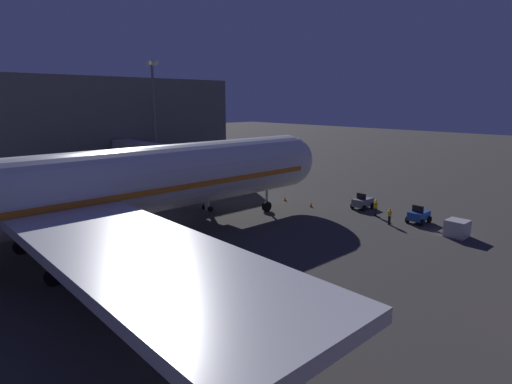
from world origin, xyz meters
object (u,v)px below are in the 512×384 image
(ground_crew_near_nose_gear, at_px, (376,207))
(baggage_tug_lead, at_px, (363,202))
(apron_floodlight_mast, at_px, (154,114))
(ground_crew_under_port_wing, at_px, (390,216))
(pushback_tug, at_px, (419,216))
(airliner_at_gate, at_px, (32,198))
(traffic_cone_nose_port, at_px, (311,205))
(traffic_cone_nose_starboard, at_px, (285,199))
(jet_bridge, at_px, (169,156))
(baggage_container_near_belt, at_px, (457,228))

(ground_crew_near_nose_gear, bearing_deg, baggage_tug_lead, -32.41)
(apron_floodlight_mast, relative_size, ground_crew_under_port_wing, 10.50)
(pushback_tug, distance_m, ground_crew_under_port_wing, 3.43)
(airliner_at_gate, xyz_separation_m, ground_crew_near_nose_gear, (-9.87, -32.52, -4.56))
(traffic_cone_nose_port, distance_m, traffic_cone_nose_starboard, 4.40)
(jet_bridge, relative_size, traffic_cone_nose_starboard, 45.86)
(pushback_tug, relative_size, traffic_cone_nose_starboard, 4.34)
(ground_crew_under_port_wing, bearing_deg, ground_crew_near_nose_gear, -33.59)
(baggage_tug_lead, bearing_deg, jet_bridge, 35.22)
(pushback_tug, bearing_deg, airliner_at_gate, 66.74)
(pushback_tug, relative_size, ground_crew_under_port_wing, 1.34)
(jet_bridge, relative_size, traffic_cone_nose_port, 45.86)
(baggage_tug_lead, bearing_deg, ground_crew_near_nose_gear, 147.59)
(ground_crew_under_port_wing, relative_size, traffic_cone_nose_starboard, 3.24)
(traffic_cone_nose_starboard, bearing_deg, traffic_cone_nose_port, 180.00)
(baggage_tug_lead, relative_size, traffic_cone_nose_port, 4.70)
(jet_bridge, relative_size, pushback_tug, 10.57)
(airliner_at_gate, height_order, traffic_cone_nose_starboard, airliner_at_gate)
(airliner_at_gate, xyz_separation_m, jet_bridge, (13.35, -20.00, 0.10))
(traffic_cone_nose_starboard, bearing_deg, ground_crew_under_port_wing, -179.05)
(airliner_at_gate, xyz_separation_m, traffic_cone_nose_starboard, (2.20, -30.41, -5.34))
(baggage_tug_lead, distance_m, traffic_cone_nose_port, 6.22)
(airliner_at_gate, distance_m, baggage_tug_lead, 35.39)
(baggage_container_near_belt, relative_size, traffic_cone_nose_port, 3.45)
(baggage_container_near_belt, bearing_deg, baggage_tug_lead, -11.59)
(traffic_cone_nose_starboard, bearing_deg, pushback_tug, -169.19)
(airliner_at_gate, height_order, baggage_container_near_belt, airliner_at_gate)
(airliner_at_gate, height_order, apron_floodlight_mast, airliner_at_gate)
(traffic_cone_nose_port, bearing_deg, jet_bridge, 33.81)
(jet_bridge, bearing_deg, apron_floodlight_mast, -22.63)
(ground_crew_near_nose_gear, xyz_separation_m, traffic_cone_nose_starboard, (12.07, 2.11, -0.78))
(ground_crew_near_nose_gear, height_order, traffic_cone_nose_port, ground_crew_near_nose_gear)
(airliner_at_gate, distance_m, apron_floodlight_mast, 36.13)
(apron_floodlight_mast, distance_m, baggage_tug_lead, 35.24)
(apron_floodlight_mast, relative_size, traffic_cone_nose_port, 34.07)
(baggage_tug_lead, distance_m, traffic_cone_nose_starboard, 10.00)
(traffic_cone_nose_port, bearing_deg, baggage_container_near_belt, -175.12)
(apron_floodlight_mast, bearing_deg, ground_crew_under_port_wing, -171.66)
(jet_bridge, xyz_separation_m, traffic_cone_nose_port, (-15.55, -10.41, -5.44))
(ground_crew_under_port_wing, relative_size, traffic_cone_nose_port, 3.24)
(baggage_container_near_belt, height_order, ground_crew_near_nose_gear, ground_crew_near_nose_gear)
(pushback_tug, height_order, ground_crew_under_port_wing, pushback_tug)
(baggage_container_near_belt, bearing_deg, traffic_cone_nose_port, 4.88)
(jet_bridge, distance_m, apron_floodlight_mast, 14.12)
(ground_crew_near_nose_gear, bearing_deg, ground_crew_under_port_wing, 146.41)
(airliner_at_gate, relative_size, jet_bridge, 2.54)
(ground_crew_near_nose_gear, relative_size, traffic_cone_nose_port, 3.46)
(jet_bridge, bearing_deg, traffic_cone_nose_port, -146.19)
(traffic_cone_nose_port, height_order, traffic_cone_nose_starboard, same)
(apron_floodlight_mast, xyz_separation_m, baggage_container_near_belt, (-44.65, -6.79, -10.01))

